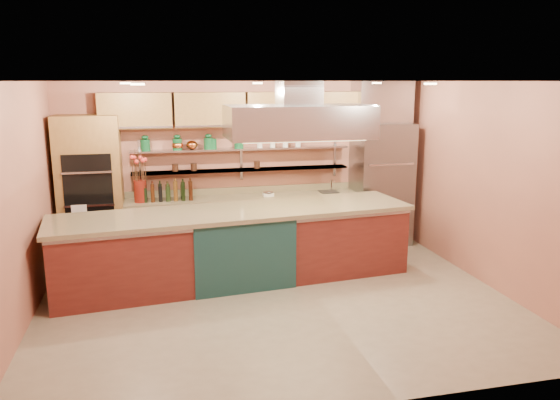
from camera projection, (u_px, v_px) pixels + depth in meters
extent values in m
cube|color=gray|center=(277.00, 300.00, 7.14)|extent=(6.00, 5.00, 0.02)
cube|color=black|center=(276.00, 81.00, 6.54)|extent=(6.00, 5.00, 0.02)
cube|color=#AF6A52|center=(244.00, 166.00, 9.22)|extent=(6.00, 0.04, 2.80)
cube|color=#AF6A52|center=(344.00, 256.00, 4.46)|extent=(6.00, 0.04, 2.80)
cube|color=#AF6A52|center=(18.00, 207.00, 6.17)|extent=(0.04, 5.00, 2.80)
cube|color=#AF6A52|center=(489.00, 185.00, 7.50)|extent=(0.04, 5.00, 2.80)
cube|color=olive|center=(91.00, 190.00, 8.42)|extent=(0.95, 0.64, 2.30)
cube|color=gray|center=(381.00, 184.00, 9.47)|extent=(0.95, 0.72, 2.10)
cube|color=#9E7F5E|center=(245.00, 224.00, 9.12)|extent=(3.84, 0.64, 0.93)
cube|color=#A7A9AE|center=(242.00, 170.00, 9.09)|extent=(3.60, 0.26, 0.03)
cube|color=#A7A9AE|center=(242.00, 149.00, 9.02)|extent=(3.60, 0.26, 0.03)
cube|color=olive|center=(245.00, 109.00, 8.84)|extent=(4.60, 0.36, 0.55)
cube|color=#A7A9AE|center=(299.00, 121.00, 7.57)|extent=(2.00, 1.00, 0.45)
cube|color=#FFE5A5|center=(273.00, 83.00, 6.73)|extent=(4.00, 2.80, 0.02)
cube|color=maroon|center=(236.00, 245.00, 7.74)|extent=(5.03, 1.57, 1.03)
cylinder|color=maroon|center=(140.00, 191.00, 8.57)|extent=(0.20, 0.20, 0.35)
cube|color=black|center=(168.00, 193.00, 8.67)|extent=(0.86, 0.54, 0.27)
cube|color=silver|center=(268.00, 193.00, 9.05)|extent=(0.20, 0.17, 0.10)
cylinder|color=white|center=(331.00, 186.00, 9.38)|extent=(0.03, 0.03, 0.21)
ellipsoid|color=#C4612D|center=(192.00, 145.00, 8.82)|extent=(0.20, 0.20, 0.15)
cylinder|color=#0F4924|center=(212.00, 144.00, 8.89)|extent=(0.18, 0.18, 0.17)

